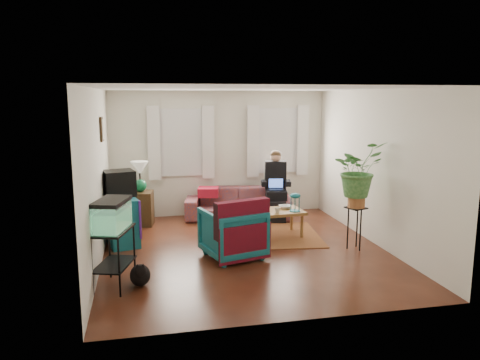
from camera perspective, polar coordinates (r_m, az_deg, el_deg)
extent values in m
cube|color=#4F2B14|center=(7.73, 0.62, -8.57)|extent=(4.50, 5.00, 0.01)
cube|color=white|center=(7.32, 0.66, 11.09)|extent=(4.50, 5.00, 0.01)
cube|color=silver|center=(9.85, -2.52, 3.25)|extent=(4.50, 0.01, 2.60)
cube|color=silver|center=(5.05, 6.81, -3.42)|extent=(4.50, 0.01, 2.60)
cube|color=silver|center=(7.27, -16.94, 0.37)|extent=(0.01, 5.00, 2.60)
cube|color=silver|center=(8.20, 16.19, 1.47)|extent=(0.01, 5.00, 2.60)
cube|color=white|center=(9.70, -7.20, 4.56)|extent=(1.08, 0.04, 1.38)
cube|color=white|center=(10.08, 4.54, 4.81)|extent=(1.08, 0.04, 1.38)
cube|color=white|center=(9.62, -7.16, 4.52)|extent=(1.36, 0.06, 1.50)
cube|color=white|center=(10.00, 4.67, 4.77)|extent=(1.36, 0.06, 1.50)
cube|color=#3D2616|center=(8.04, -16.42, 5.96)|extent=(0.04, 0.32, 0.40)
cube|color=brown|center=(8.50, 2.81, -6.78)|extent=(2.17, 1.82, 0.01)
imported|color=brown|center=(9.61, -0.22, -2.25)|extent=(2.26, 1.24, 0.83)
cube|color=#372414|center=(9.33, -11.96, -3.40)|extent=(0.52, 0.52, 0.66)
cube|color=#105565|center=(8.24, -14.34, -4.76)|extent=(0.66, 0.99, 0.81)
cube|color=black|center=(8.19, -14.54, -0.38)|extent=(0.59, 0.56, 0.43)
cube|color=black|center=(6.42, -15.10, -9.22)|extent=(0.57, 0.78, 0.78)
cube|color=#7FD899|center=(6.25, -15.35, -4.06)|extent=(0.52, 0.71, 0.41)
ellipsoid|color=black|center=(6.45, -12.09, -11.01)|extent=(0.29, 0.43, 0.35)
imported|color=navy|center=(7.30, -0.91, -6.14)|extent=(1.03, 0.99, 0.86)
cube|color=#9E0A0A|center=(6.96, 0.34, -5.40)|extent=(0.89, 0.43, 0.71)
cube|color=brown|center=(8.42, 3.76, -5.32)|extent=(1.19, 0.71, 0.48)
imported|color=white|center=(8.17, 2.31, -3.71)|extent=(0.14, 0.14, 0.10)
imported|color=beige|center=(8.19, 4.57, -3.70)|extent=(0.11, 0.11, 0.10)
imported|color=white|center=(8.55, 5.52, -3.27)|extent=(0.24, 0.24, 0.06)
cylinder|color=#B21414|center=(8.40, 1.40, -3.52)|extent=(0.38, 0.38, 0.04)
cube|color=black|center=(7.93, 13.86, -5.71)|extent=(0.38, 0.38, 0.70)
imported|color=#599947|center=(7.75, 14.12, 0.26)|extent=(0.99, 0.92, 0.89)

